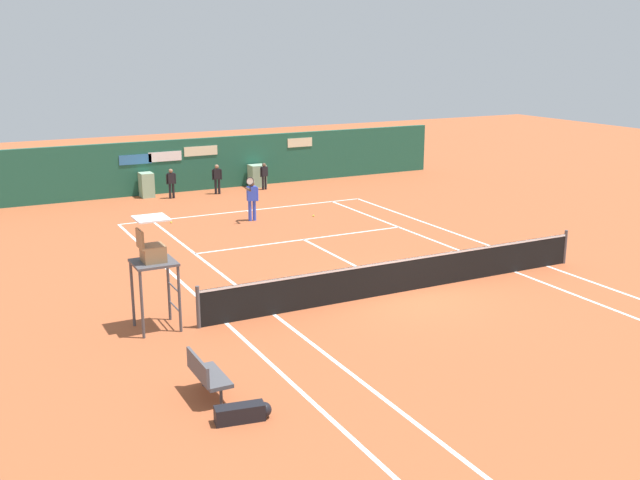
{
  "coord_description": "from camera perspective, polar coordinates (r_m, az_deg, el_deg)",
  "views": [
    {
      "loc": [
        -11.2,
        -16.43,
        6.71
      ],
      "look_at": [
        -0.91,
        3.4,
        0.8
      ],
      "focal_mm": 41.78,
      "sensor_mm": 36.0,
      "label": 1
    }
  ],
  "objects": [
    {
      "name": "player_bench",
      "position": [
        14.85,
        -8.69,
        -10.06
      ],
      "size": [
        0.54,
        1.2,
        0.88
      ],
      "rotation": [
        0.0,
        0.0,
        -1.57
      ],
      "color": "#38383D",
      "rests_on": "ground_plane"
    },
    {
      "name": "ball_kid_left_post",
      "position": [
        35.35,
        -4.3,
        5.04
      ],
      "size": [
        0.42,
        0.2,
        1.27
      ],
      "rotation": [
        0.0,
        0.0,
        3.3
      ],
      "color": "black",
      "rests_on": "ground_plane"
    },
    {
      "name": "tennis_ball_by_sideline",
      "position": [
        29.8,
        -0.51,
        1.87
      ],
      "size": [
        0.07,
        0.07,
        0.07
      ],
      "primitive_type": "sphere",
      "color": "#CCE033",
      "rests_on": "ground_plane"
    },
    {
      "name": "ball_kid_centre_post",
      "position": [
        33.86,
        -11.33,
        4.42
      ],
      "size": [
        0.45,
        0.19,
        1.33
      ],
      "rotation": [
        0.0,
        0.0,
        3.12
      ],
      "color": "black",
      "rests_on": "ground_plane"
    },
    {
      "name": "sponsor_back_wall",
      "position": [
        35.66,
        -8.82,
        5.72
      ],
      "size": [
        25.0,
        1.02,
        2.44
      ],
      "color": "#1E5642",
      "rests_on": "ground_plane"
    },
    {
      "name": "tennis_ball_near_service_line",
      "position": [
        29.26,
        -11.33,
        1.33
      ],
      "size": [
        0.07,
        0.07,
        0.07
      ],
      "primitive_type": "sphere",
      "color": "#CCE033",
      "rests_on": "ground_plane"
    },
    {
      "name": "tennis_net",
      "position": [
        20.83,
        6.55,
        -2.6
      ],
      "size": [
        12.1,
        0.1,
        1.07
      ],
      "color": "#4C4C51",
      "rests_on": "ground_plane"
    },
    {
      "name": "equipment_bag",
      "position": [
        14.07,
        -5.78,
        -13.01
      ],
      "size": [
        1.07,
        0.45,
        0.32
      ],
      "color": "black",
      "rests_on": "ground_plane"
    },
    {
      "name": "umpire_chair",
      "position": [
        18.07,
        -12.68,
        -1.31
      ],
      "size": [
        1.0,
        1.0,
        2.78
      ],
      "rotation": [
        0.0,
        0.0,
        -1.57
      ],
      "color": "#47474C",
      "rests_on": "ground_plane"
    },
    {
      "name": "ground_plane",
      "position": [
        21.44,
        5.65,
        -3.49
      ],
      "size": [
        80.0,
        80.0,
        0.01
      ],
      "color": "#A8512D"
    },
    {
      "name": "player_on_baseline",
      "position": [
        29.01,
        -5.24,
        3.33
      ],
      "size": [
        0.68,
        0.66,
        1.82
      ],
      "rotation": [
        0.0,
        0.0,
        3.05
      ],
      "color": "blue",
      "rests_on": "ground_plane"
    },
    {
      "name": "ball_kid_right_post",
      "position": [
        34.51,
        -7.89,
        4.8
      ],
      "size": [
        0.45,
        0.23,
        1.37
      ],
      "rotation": [
        0.0,
        0.0,
        2.94
      ],
      "color": "black",
      "rests_on": "ground_plane"
    }
  ]
}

